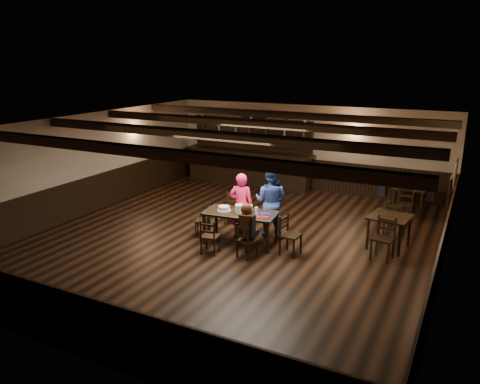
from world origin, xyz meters
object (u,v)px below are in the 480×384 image
at_px(chair_near_right, 245,238).
at_px(dining_table, 241,215).
at_px(chair_near_left, 209,235).
at_px(cake, 224,208).
at_px(man_blue, 271,202).
at_px(woman_pink, 241,205).
at_px(bar_counter, 249,163).

bearing_deg(chair_near_right, dining_table, 123.36).
relative_size(chair_near_left, cake, 2.41).
bearing_deg(man_blue, chair_near_left, 64.61).
relative_size(woman_pink, man_blue, 0.91).
bearing_deg(dining_table, woman_pink, 115.16).
xyz_separation_m(chair_near_right, woman_pink, (-0.65, 1.10, 0.33)).
bearing_deg(bar_counter, cake, -70.19).
height_order(woman_pink, cake, woman_pink).
xyz_separation_m(chair_near_left, chair_near_right, (0.79, 0.16, -0.00)).
height_order(chair_near_left, cake, cake).
xyz_separation_m(woman_pink, bar_counter, (-1.99, 4.48, -0.05)).
relative_size(chair_near_right, bar_counter, 0.17).
bearing_deg(dining_table, chair_near_left, -111.02).
height_order(chair_near_left, chair_near_right, chair_near_left).
height_order(dining_table, chair_near_left, chair_near_left).
distance_m(dining_table, man_blue, 0.90).
bearing_deg(cake, woman_pink, 64.18).
relative_size(man_blue, bar_counter, 0.38).
relative_size(dining_table, chair_near_left, 2.21).
relative_size(woman_pink, cake, 4.87).
relative_size(dining_table, bar_counter, 0.38).
height_order(cake, bar_counter, bar_counter).
height_order(man_blue, cake, man_blue).
bearing_deg(bar_counter, man_blue, -57.73).
xyz_separation_m(dining_table, chair_near_left, (-0.33, -0.85, -0.23)).
bearing_deg(dining_table, chair_near_right, -56.64).
relative_size(chair_near_left, man_blue, 0.45).
distance_m(woman_pink, man_blue, 0.71).
xyz_separation_m(woman_pink, cake, (-0.22, -0.45, 0.02)).
bearing_deg(woman_pink, man_blue, -163.60).
xyz_separation_m(dining_table, chair_near_right, (0.46, -0.70, -0.23)).
bearing_deg(chair_near_right, cake, 143.03).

